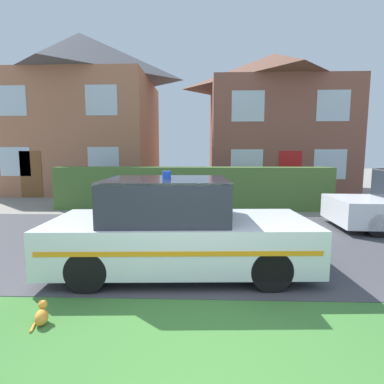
# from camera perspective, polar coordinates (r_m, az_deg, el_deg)

# --- Properties ---
(ground_plane) EXTENTS (80.00, 80.00, 0.00)m
(ground_plane) POSITION_cam_1_polar(r_m,az_deg,el_deg) (3.16, 2.12, -30.84)
(ground_plane) COLOR gray
(road_strip) EXTENTS (28.00, 5.59, 0.01)m
(road_strip) POSITION_cam_1_polar(r_m,az_deg,el_deg) (6.88, 2.05, -9.20)
(road_strip) COLOR #424247
(road_strip) RESTS_ON ground
(lawn_verge) EXTENTS (28.00, 2.43, 0.01)m
(lawn_verge) POSITION_cam_1_polar(r_m,az_deg,el_deg) (3.24, 2.11, -29.66)
(lawn_verge) COLOR #3D7533
(lawn_verge) RESTS_ON ground
(garden_hedge) EXTENTS (9.71, 0.78, 1.50)m
(garden_hedge) POSITION_cam_1_polar(r_m,az_deg,el_deg) (10.64, 0.04, 0.73)
(garden_hedge) COLOR #4C7233
(garden_hedge) RESTS_ON ground
(police_car) EXTENTS (4.28, 1.95, 1.67)m
(police_car) POSITION_cam_1_polar(r_m,az_deg,el_deg) (5.00, -2.92, -6.99)
(police_car) COLOR black
(police_car) RESTS_ON road_strip
(cat) EXTENTS (0.19, 0.31, 0.26)m
(cat) POSITION_cam_1_polar(r_m,az_deg,el_deg) (4.11, -26.72, -20.22)
(cat) COLOR orange
(cat) RESTS_ON ground
(house_left) EXTENTS (7.69, 6.16, 8.21)m
(house_left) POSITION_cam_1_polar(r_m,az_deg,el_deg) (17.55, -20.12, 14.10)
(house_left) COLOR #A86B4C
(house_left) RESTS_ON ground
(house_right) EXTENTS (6.89, 6.99, 7.19)m
(house_right) POSITION_cam_1_polar(r_m,az_deg,el_deg) (17.10, 15.02, 12.70)
(house_right) COLOR brown
(house_right) RESTS_ON ground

